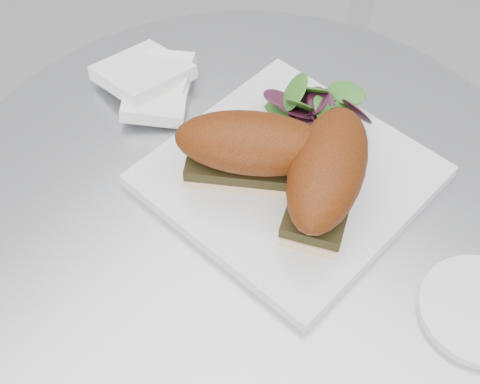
# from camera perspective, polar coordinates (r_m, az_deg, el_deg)

# --- Properties ---
(table) EXTENTS (0.70, 0.70, 0.73)m
(table) POSITION_cam_1_polar(r_m,az_deg,el_deg) (0.94, 0.55, -10.34)
(table) COLOR #B0B1B7
(table) RESTS_ON ground
(plate) EXTENTS (0.28, 0.28, 0.02)m
(plate) POSITION_cam_1_polar(r_m,az_deg,el_deg) (0.75, 4.23, 1.38)
(plate) COLOR silver
(plate) RESTS_ON table
(sandwich_left) EXTENTS (0.18, 0.15, 0.08)m
(sandwich_left) POSITION_cam_1_polar(r_m,az_deg,el_deg) (0.71, 1.06, 3.73)
(sandwich_left) COLOR beige
(sandwich_left) RESTS_ON plate
(sandwich_right) EXTENTS (0.13, 0.19, 0.08)m
(sandwich_right) POSITION_cam_1_polar(r_m,az_deg,el_deg) (0.69, 7.45, 1.60)
(sandwich_right) COLOR beige
(sandwich_right) RESTS_ON plate
(salad) EXTENTS (0.11, 0.11, 0.05)m
(salad) POSITION_cam_1_polar(r_m,az_deg,el_deg) (0.78, 6.78, 7.14)
(salad) COLOR #447E29
(salad) RESTS_ON plate
(napkin) EXTENTS (0.17, 0.17, 0.02)m
(napkin) POSITION_cam_1_polar(r_m,az_deg,el_deg) (0.85, -7.72, 8.53)
(napkin) COLOR white
(napkin) RESTS_ON table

